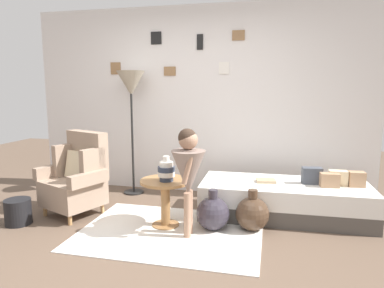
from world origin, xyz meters
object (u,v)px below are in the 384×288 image
(armchair, at_px, (77,177))
(daybed, at_px, (284,200))
(vase_striped, at_px, (166,171))
(floor_lamp, at_px, (131,88))
(book_on_daybed, at_px, (266,181))
(demijohn_near, at_px, (213,213))
(demijohn_far, at_px, (252,214))
(side_table, at_px, (165,193))
(person_child, at_px, (188,169))
(magazine_basket, at_px, (18,212))

(armchair, relative_size, daybed, 0.51)
(vase_striped, distance_m, floor_lamp, 1.62)
(floor_lamp, bearing_deg, book_on_daybed, -14.23)
(armchair, height_order, demijohn_near, armchair)
(demijohn_near, bearing_deg, demijohn_far, 10.90)
(side_table, height_order, person_child, person_child)
(vase_striped, relative_size, floor_lamp, 0.16)
(vase_striped, bearing_deg, side_table, 124.32)
(vase_striped, xyz_separation_m, book_on_daybed, (1.02, 0.62, -0.21))
(vase_striped, bearing_deg, floor_lamp, 127.45)
(side_table, height_order, demijohn_near, side_table)
(person_child, relative_size, demijohn_far, 2.50)
(demijohn_far, distance_m, magazine_basket, 2.55)
(demijohn_near, xyz_separation_m, demijohn_far, (0.41, 0.08, 0.00))
(book_on_daybed, xyz_separation_m, demijohn_near, (-0.53, -0.56, -0.23))
(daybed, bearing_deg, demijohn_near, -142.54)
(daybed, xyz_separation_m, demijohn_far, (-0.33, -0.49, -0.02))
(floor_lamp, xyz_separation_m, demijohn_far, (1.73, -0.95, -1.30))
(vase_striped, height_order, magazine_basket, vase_striped)
(vase_striped, distance_m, book_on_daybed, 1.21)
(demijohn_far, height_order, magazine_basket, demijohn_far)
(vase_striped, bearing_deg, person_child, -29.76)
(demijohn_near, bearing_deg, armchair, 175.51)
(person_child, bearing_deg, armchair, 166.52)
(vase_striped, xyz_separation_m, person_child, (0.28, -0.16, 0.07))
(floor_lamp, bearing_deg, side_table, -52.44)
(armchair, bearing_deg, side_table, -7.46)
(demijohn_far, bearing_deg, person_child, -154.65)
(daybed, relative_size, demijohn_far, 4.35)
(side_table, bearing_deg, person_child, -32.99)
(armchair, bearing_deg, demijohn_far, -1.43)
(vase_striped, relative_size, book_on_daybed, 1.21)
(demijohn_far, bearing_deg, magazine_basket, -170.64)
(armchair, relative_size, book_on_daybed, 4.41)
(demijohn_far, bearing_deg, vase_striped, -171.38)
(daybed, distance_m, vase_striped, 1.44)
(side_table, distance_m, floor_lamp, 1.73)
(side_table, relative_size, person_child, 0.49)
(book_on_daybed, bearing_deg, daybed, 1.82)
(person_child, xyz_separation_m, demijohn_far, (0.62, 0.29, -0.52))
(person_child, bearing_deg, book_on_daybed, 46.29)
(floor_lamp, height_order, magazine_basket, floor_lamp)
(demijohn_far, bearing_deg, daybed, 55.64)
(side_table, relative_size, magazine_basket, 1.92)
(daybed, bearing_deg, vase_striped, -153.05)
(armchair, height_order, vase_striped, armchair)
(person_child, distance_m, demijohn_far, 0.86)
(side_table, bearing_deg, armchair, 172.54)
(person_child, relative_size, demijohn_near, 2.51)
(armchair, distance_m, magazine_basket, 0.72)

